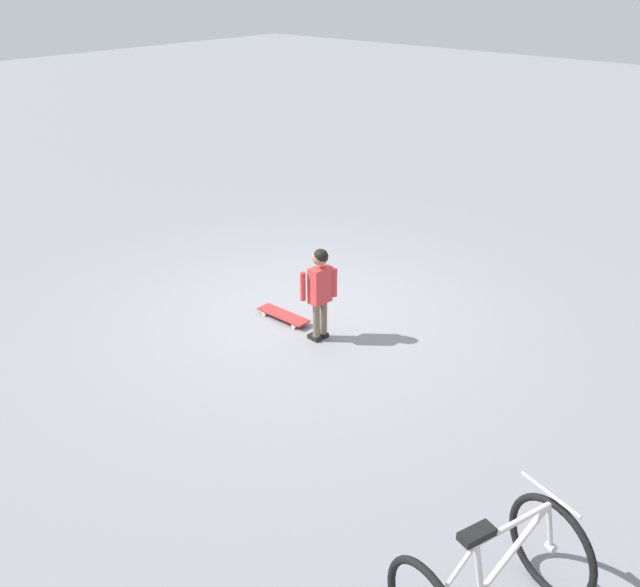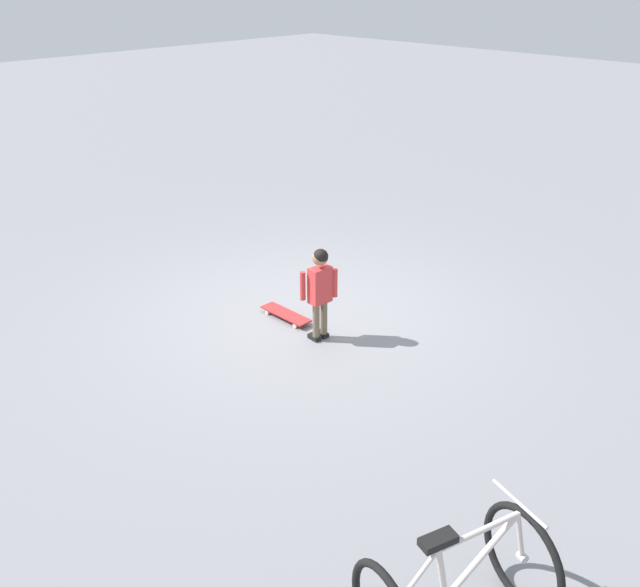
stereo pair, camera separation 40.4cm
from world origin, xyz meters
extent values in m
plane|color=gray|center=(0.00, 0.00, 0.00)|extent=(50.00, 50.00, 0.00)
cylinder|color=brown|center=(0.36, 0.56, 0.24)|extent=(0.08, 0.08, 0.42)
cube|color=black|center=(0.36, 0.53, 0.03)|extent=(0.09, 0.16, 0.05)
cylinder|color=brown|center=(0.25, 0.57, 0.24)|extent=(0.08, 0.08, 0.42)
cube|color=black|center=(0.25, 0.54, 0.03)|extent=(0.09, 0.16, 0.05)
cube|color=#D13838|center=(0.31, 0.56, 0.65)|extent=(0.25, 0.16, 0.40)
cylinder|color=#D13838|center=(0.45, 0.45, 0.65)|extent=(0.06, 0.06, 0.32)
cylinder|color=#D13838|center=(0.16, 0.64, 0.65)|extent=(0.06, 0.06, 0.32)
sphere|color=#9E7051|center=(0.31, 0.56, 0.96)|extent=(0.17, 0.17, 0.17)
sphere|color=black|center=(0.31, 0.57, 0.98)|extent=(0.16, 0.16, 0.16)
cube|color=#B22D2D|center=(0.25, -0.05, 0.07)|extent=(0.19, 0.68, 0.02)
cube|color=#B7B7BC|center=(0.25, -0.29, 0.05)|extent=(0.11, 0.03, 0.02)
cube|color=#B7B7BC|center=(0.25, 0.19, 0.05)|extent=(0.11, 0.03, 0.02)
cylinder|color=beige|center=(0.32, -0.29, 0.03)|extent=(0.03, 0.06, 0.06)
cylinder|color=beige|center=(0.17, -0.29, 0.03)|extent=(0.03, 0.06, 0.06)
cylinder|color=beige|center=(0.33, 0.19, 0.03)|extent=(0.03, 0.06, 0.06)
cylinder|color=beige|center=(0.18, 0.19, 0.03)|extent=(0.03, 0.06, 0.06)
torus|color=black|center=(1.86, 3.89, 0.36)|extent=(0.27, 0.69, 0.71)
cylinder|color=#B7B7BC|center=(1.86, 3.89, 0.36)|extent=(0.08, 0.08, 0.06)
cylinder|color=silver|center=(2.19, 3.79, 0.53)|extent=(0.50, 0.20, 0.48)
cylinder|color=silver|center=(2.24, 3.77, 0.75)|extent=(0.57, 0.22, 0.06)
cylinder|color=silver|center=(2.47, 3.69, 0.54)|extent=(0.14, 0.08, 0.48)
cylinder|color=silver|center=(2.68, 3.63, 0.55)|extent=(0.34, 0.13, 0.40)
cylinder|color=silver|center=(1.91, 3.88, 0.56)|extent=(0.13, 0.07, 0.41)
cube|color=black|center=(2.52, 3.68, 0.82)|extent=(0.24, 0.16, 0.05)
cylinder|color=#B7B7BC|center=(1.96, 3.86, 0.84)|extent=(0.16, 0.45, 0.02)
camera|label=1|loc=(5.34, 4.96, 3.74)|focal=39.10mm
camera|label=2|loc=(5.06, 5.26, 3.74)|focal=39.10mm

